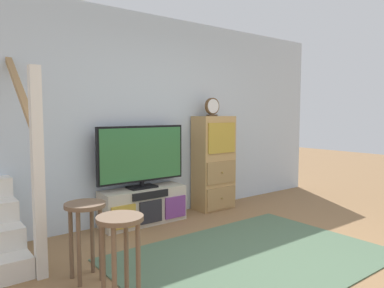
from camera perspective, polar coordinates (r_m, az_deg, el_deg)
The scene contains 9 objects.
ground_plane at distance 3.37m, azimuth 17.44°, elevation -20.01°, with size 20.00×20.00×0.00m, color olive.
back_wall at distance 4.90m, azimuth -6.39°, elevation 4.22°, with size 6.40×0.12×2.70m, color silver.
area_rug at distance 3.71m, azimuth 9.50°, elevation -17.33°, with size 2.60×1.80×0.01m, color #4C664C.
media_console at distance 4.66m, azimuth -7.75°, elevation -9.75°, with size 1.11×0.38×0.46m.
television at distance 4.56m, azimuth -8.00°, elevation -1.76°, with size 1.20×0.22×0.79m.
side_cabinet at distance 5.26m, azimuth 3.49°, elevation -3.02°, with size 0.58×0.38×1.37m.
desk_clock at distance 5.17m, azimuth 3.23°, elevation 5.91°, with size 0.24×0.08×0.26m.
bar_stool_near at distance 2.72m, azimuth -11.38°, elevation -14.61°, with size 0.34×0.34×0.67m.
bar_stool_far at distance 3.20m, azimuth -16.64°, elevation -11.85°, with size 0.34×0.34×0.66m.
Camera 1 is at (-2.52, -1.74, 1.41)m, focal length 33.45 mm.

